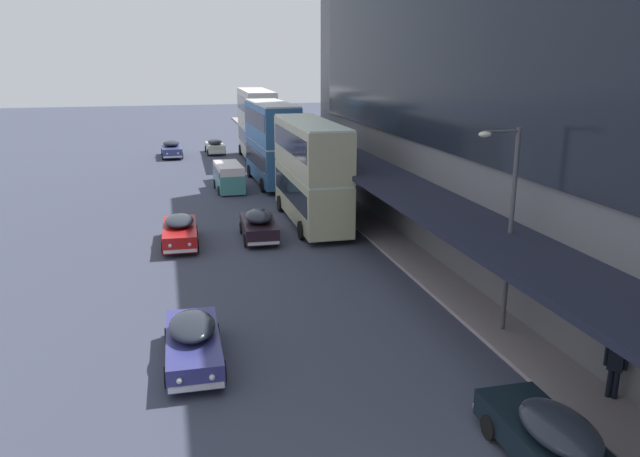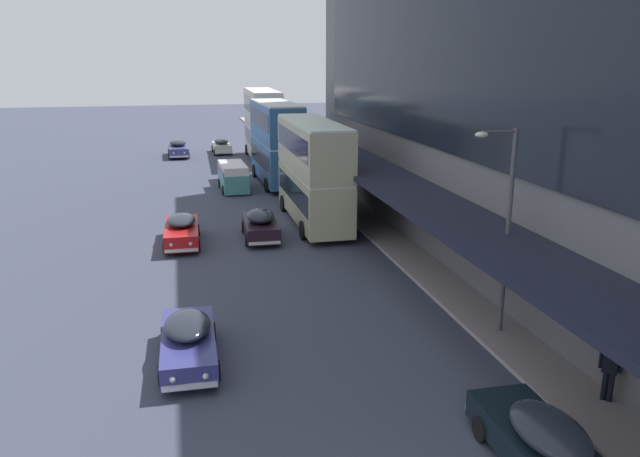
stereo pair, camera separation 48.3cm
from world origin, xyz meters
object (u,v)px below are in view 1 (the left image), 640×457
transit_bus_kerbside_front (311,169)px  sedan_oncoming_rear (553,442)px  pedestrian_at_kerb (615,364)px  sedan_far_back (259,225)px  sedan_second_near (193,341)px  street_lamp (507,217)px  transit_bus_kerbside_rear (272,141)px  transit_bus_kerbside_far (257,123)px  sedan_oncoming_front (215,146)px  sedan_lead_mid (180,231)px  sedan_trailing_mid (172,149)px  vw_van (228,176)px

transit_bus_kerbside_front → sedan_oncoming_rear: size_ratio=2.08×
transit_bus_kerbside_front → pedestrian_at_kerb: 21.40m
sedan_oncoming_rear → sedan_far_back: size_ratio=1.08×
sedan_second_near → street_lamp: size_ratio=0.67×
transit_bus_kerbside_front → transit_bus_kerbside_rear: 12.09m
transit_bus_kerbside_front → transit_bus_kerbside_far: (0.36, 23.74, 0.26)m
sedan_far_back → street_lamp: bearing=-64.7°
sedan_oncoming_rear → sedan_far_back: (-3.84, 20.70, 0.04)m
sedan_oncoming_front → transit_bus_kerbside_far: bearing=-53.9°
sedan_far_back → transit_bus_kerbside_rear: bearing=77.6°
transit_bus_kerbside_front → sedan_far_back: bearing=-143.7°
transit_bus_kerbside_front → sedan_second_near: (-7.45, -15.71, -2.48)m
transit_bus_kerbside_far → sedan_lead_mid: bearing=-106.6°
transit_bus_kerbside_far → sedan_oncoming_front: (-3.55, 4.87, -2.71)m
transit_bus_kerbside_rear → pedestrian_at_kerb: transit_bus_kerbside_rear is taller
sedan_trailing_mid → pedestrian_at_kerb: pedestrian_at_kerb is taller
sedan_far_back → sedan_oncoming_front: size_ratio=1.00×
sedan_oncoming_rear → vw_van: 33.85m
transit_bus_kerbside_front → sedan_lead_mid: 8.27m
sedan_far_back → sedan_trailing_mid: sedan_far_back is taller
sedan_oncoming_rear → sedan_oncoming_front: sedan_oncoming_rear is taller
vw_van → pedestrian_at_kerb: size_ratio=2.48×
transit_bus_kerbside_far → sedan_oncoming_rear: bearing=-89.9°
sedan_oncoming_front → transit_bus_kerbside_rear: bearing=-79.7°
transit_bus_kerbside_rear → sedan_lead_mid: size_ratio=1.90×
transit_bus_kerbside_front → sedan_oncoming_front: size_ratio=2.26×
transit_bus_kerbside_rear → transit_bus_kerbside_far: 11.67m
transit_bus_kerbside_rear → street_lamp: bearing=-83.5°
sedan_far_back → vw_van: 12.90m
transit_bus_kerbside_rear → transit_bus_kerbside_front: bearing=-89.1°
transit_bus_kerbside_rear → transit_bus_kerbside_far: transit_bus_kerbside_far is taller
sedan_far_back → sedan_trailing_mid: (-4.04, 29.91, -0.01)m
sedan_lead_mid → transit_bus_kerbside_front: bearing=18.5°
sedan_second_near → pedestrian_at_kerb: 12.45m
transit_bus_kerbside_far → sedan_oncoming_front: size_ratio=2.29×
transit_bus_kerbside_front → vw_van: size_ratio=2.15×
sedan_oncoming_rear → street_lamp: size_ratio=0.68×
sedan_oncoming_rear → street_lamp: bearing=70.0°
transit_bus_kerbside_front → transit_bus_kerbside_far: transit_bus_kerbside_far is taller
sedan_oncoming_front → street_lamp: size_ratio=0.62×
sedan_oncoming_front → vw_van: bearing=-91.5°
vw_van → pedestrian_at_kerb: (7.52, -31.36, 0.08)m
transit_bus_kerbside_far → sedan_far_back: (-3.75, -26.24, -2.66)m
transit_bus_kerbside_far → sedan_trailing_mid: bearing=154.8°
sedan_trailing_mid → sedan_lead_mid: bearing=-90.1°
transit_bus_kerbside_far → sedan_trailing_mid: size_ratio=2.04×
pedestrian_at_kerb → transit_bus_kerbside_front: bearing=100.4°
sedan_oncoming_front → pedestrian_at_kerb: pedestrian_at_kerb is taller
vw_van → sedan_far_back: bearing=-88.7°
transit_bus_kerbside_front → street_lamp: street_lamp is taller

